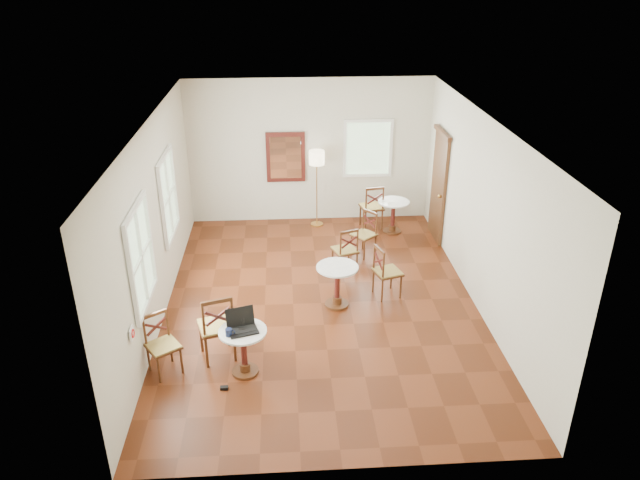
{
  "coord_description": "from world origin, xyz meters",
  "views": [
    {
      "loc": [
        -0.57,
        -8.29,
        5.1
      ],
      "look_at": [
        0.0,
        0.3,
        1.0
      ],
      "focal_mm": 33.28,
      "sensor_mm": 36.0,
      "label": 1
    }
  ],
  "objects_px": {
    "chair_near_b": "(162,345)",
    "laptop": "(242,325)",
    "cafe_table_back": "(393,213)",
    "chair_back_b": "(365,234)",
    "power_adapter": "(224,388)",
    "chair_mid_b": "(386,272)",
    "chair_mid_a": "(345,250)",
    "water_glass": "(243,323)",
    "mouse": "(241,329)",
    "chair_near_a": "(217,326)",
    "cafe_table_mid": "(337,281)",
    "chair_back_a": "(372,207)",
    "floor_lamp": "(317,163)",
    "navy_mug": "(229,332)",
    "cafe_table_near": "(244,347)"
  },
  "relations": [
    {
      "from": "cafe_table_back",
      "to": "power_adapter",
      "type": "distance_m",
      "value": 5.67
    },
    {
      "from": "cafe_table_back",
      "to": "water_glass",
      "type": "relative_size",
      "value": 6.09
    },
    {
      "from": "water_glass",
      "to": "power_adapter",
      "type": "bearing_deg",
      "value": -121.37
    },
    {
      "from": "water_glass",
      "to": "mouse",
      "type": "bearing_deg",
      "value": -103.98
    },
    {
      "from": "chair_mid_b",
      "to": "water_glass",
      "type": "height_order",
      "value": "chair_mid_b"
    },
    {
      "from": "chair_mid_a",
      "to": "power_adapter",
      "type": "height_order",
      "value": "chair_mid_a"
    },
    {
      "from": "chair_near_b",
      "to": "chair_mid_b",
      "type": "distance_m",
      "value": 3.78
    },
    {
      "from": "chair_back_a",
      "to": "laptop",
      "type": "distance_m",
      "value": 5.2
    },
    {
      "from": "chair_back_b",
      "to": "water_glass",
      "type": "xyz_separation_m",
      "value": [
        -2.09,
        -3.35,
        0.31
      ]
    },
    {
      "from": "chair_back_a",
      "to": "mouse",
      "type": "relative_size",
      "value": 8.84
    },
    {
      "from": "cafe_table_mid",
      "to": "water_glass",
      "type": "height_order",
      "value": "water_glass"
    },
    {
      "from": "cafe_table_back",
      "to": "chair_back_b",
      "type": "relative_size",
      "value": 0.79
    },
    {
      "from": "chair_near_b",
      "to": "water_glass",
      "type": "height_order",
      "value": "chair_near_b"
    },
    {
      "from": "chair_mid_a",
      "to": "chair_mid_b",
      "type": "xyz_separation_m",
      "value": [
        0.58,
        -0.87,
        0.01
      ]
    },
    {
      "from": "water_glass",
      "to": "chair_near_b",
      "type": "bearing_deg",
      "value": 179.14
    },
    {
      "from": "cafe_table_back",
      "to": "chair_back_a",
      "type": "relative_size",
      "value": 0.71
    },
    {
      "from": "chair_near_a",
      "to": "power_adapter",
      "type": "relative_size",
      "value": 10.19
    },
    {
      "from": "water_glass",
      "to": "power_adapter",
      "type": "height_order",
      "value": "water_glass"
    },
    {
      "from": "chair_near_b",
      "to": "power_adapter",
      "type": "distance_m",
      "value": 1.02
    },
    {
      "from": "cafe_table_mid",
      "to": "chair_mid_b",
      "type": "xyz_separation_m",
      "value": [
        0.83,
        0.26,
        0.01
      ]
    },
    {
      "from": "chair_near_a",
      "to": "power_adapter",
      "type": "bearing_deg",
      "value": 82.73
    },
    {
      "from": "chair_back_a",
      "to": "floor_lamp",
      "type": "height_order",
      "value": "floor_lamp"
    },
    {
      "from": "chair_back_a",
      "to": "laptop",
      "type": "xyz_separation_m",
      "value": [
        -2.41,
        -4.6,
        0.27
      ]
    },
    {
      "from": "mouse",
      "to": "water_glass",
      "type": "height_order",
      "value": "water_glass"
    },
    {
      "from": "laptop",
      "to": "navy_mug",
      "type": "bearing_deg",
      "value": -153.34
    },
    {
      "from": "chair_mid_b",
      "to": "chair_back_a",
      "type": "bearing_deg",
      "value": -20.68
    },
    {
      "from": "chair_near_a",
      "to": "chair_mid_b",
      "type": "height_order",
      "value": "chair_near_a"
    },
    {
      "from": "cafe_table_mid",
      "to": "chair_back_b",
      "type": "height_order",
      "value": "chair_back_b"
    },
    {
      "from": "cafe_table_mid",
      "to": "chair_back_b",
      "type": "bearing_deg",
      "value": 69.13
    },
    {
      "from": "cafe_table_near",
      "to": "chair_near_a",
      "type": "distance_m",
      "value": 0.54
    },
    {
      "from": "cafe_table_near",
      "to": "chair_near_b",
      "type": "bearing_deg",
      "value": 174.44
    },
    {
      "from": "chair_mid_a",
      "to": "water_glass",
      "type": "relative_size",
      "value": 7.86
    },
    {
      "from": "chair_near_b",
      "to": "laptop",
      "type": "xyz_separation_m",
      "value": [
        1.08,
        -0.06,
        0.32
      ]
    },
    {
      "from": "power_adapter",
      "to": "chair_mid_b",
      "type": "bearing_deg",
      "value": 41.86
    },
    {
      "from": "chair_mid_b",
      "to": "navy_mug",
      "type": "xyz_separation_m",
      "value": [
        -2.4,
        -2.01,
        0.28
      ]
    },
    {
      "from": "chair_mid_a",
      "to": "power_adapter",
      "type": "xyz_separation_m",
      "value": [
        -1.91,
        -3.1,
        -0.41
      ]
    },
    {
      "from": "chair_mid_b",
      "to": "laptop",
      "type": "height_order",
      "value": "laptop"
    },
    {
      "from": "chair_near_b",
      "to": "laptop",
      "type": "bearing_deg",
      "value": -37.81
    },
    {
      "from": "chair_near_a",
      "to": "chair_back_a",
      "type": "bearing_deg",
      "value": -140.3
    },
    {
      "from": "chair_near_b",
      "to": "cafe_table_back",
      "type": "bearing_deg",
      "value": 13.53
    },
    {
      "from": "navy_mug",
      "to": "chair_back_a",
      "type": "bearing_deg",
      "value": 61.59
    },
    {
      "from": "chair_mid_a",
      "to": "mouse",
      "type": "relative_size",
      "value": 8.09
    },
    {
      "from": "cafe_table_mid",
      "to": "mouse",
      "type": "height_order",
      "value": "mouse"
    },
    {
      "from": "chair_near_a",
      "to": "cafe_table_mid",
      "type": "bearing_deg",
      "value": -161.7
    },
    {
      "from": "chair_back_b",
      "to": "navy_mug",
      "type": "distance_m",
      "value": 4.21
    },
    {
      "from": "chair_mid_a",
      "to": "power_adapter",
      "type": "distance_m",
      "value": 3.67
    },
    {
      "from": "power_adapter",
      "to": "chair_mid_a",
      "type": "bearing_deg",
      "value": 58.35
    },
    {
      "from": "cafe_table_mid",
      "to": "water_glass",
      "type": "relative_size",
      "value": 6.39
    },
    {
      "from": "chair_near_a",
      "to": "chair_back_a",
      "type": "distance_m",
      "value": 5.1
    },
    {
      "from": "chair_mid_a",
      "to": "floor_lamp",
      "type": "distance_m",
      "value": 2.33
    }
  ]
}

